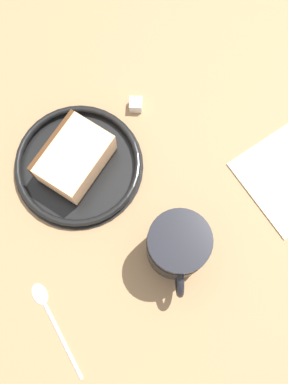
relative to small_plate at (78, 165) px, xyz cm
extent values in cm
cube|color=#936D47|center=(7.59, -3.22, -2.76)|extent=(129.57, 129.57, 3.75)
cylinder|color=black|center=(0.00, 0.00, -0.47)|extent=(18.32, 18.32, 0.83)
torus|color=black|center=(0.00, 0.00, 0.43)|extent=(17.81, 17.81, 0.96)
cube|color=#472814|center=(0.00, 0.00, 0.25)|extent=(11.92, 11.16, 0.60)
cube|color=#EAB27F|center=(0.00, 0.00, 2.73)|extent=(11.92, 11.16, 4.37)
cube|color=#472814|center=(-2.10, 2.91, 2.73)|extent=(8.42, 6.31, 4.37)
cylinder|color=black|center=(8.17, -16.08, 3.92)|extent=(7.72, 7.72, 9.60)
cylinder|color=black|center=(8.17, -16.08, 4.74)|extent=(7.87, 7.87, 4.21)
cylinder|color=#47230F|center=(8.17, -16.08, 6.44)|extent=(6.79, 6.79, 0.40)
torus|color=black|center=(6.91, -19.72, 3.92)|extent=(2.46, 5.06, 5.07)
ellipsoid|color=silver|center=(-10.76, -14.87, -0.48)|extent=(2.41, 3.25, 0.80)
cylinder|color=silver|center=(-9.79, -21.61, -0.63)|extent=(2.01, 10.57, 0.50)
cube|color=beige|center=(26.62, -12.51, -0.58)|extent=(13.72, 15.27, 0.60)
cube|color=white|center=(10.86, 5.70, 0.02)|extent=(2.39, 2.39, 1.81)
camera|label=1|loc=(1.31, -22.06, 61.32)|focal=42.81mm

